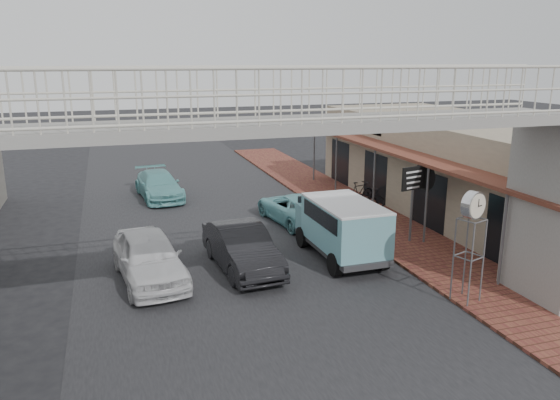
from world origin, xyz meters
TOP-DOWN VIEW (x-y plane):
  - ground at (0.00, 0.00)m, footprint 120.00×120.00m
  - road_strip at (0.00, 0.00)m, footprint 10.00×60.00m
  - sidewalk at (6.50, 3.00)m, footprint 3.00×40.00m
  - shophouse_row at (10.97, 4.00)m, footprint 7.20×18.00m
  - footbridge at (0.00, -4.00)m, footprint 16.40×2.40m
  - white_hatchback at (-2.79, 0.65)m, footprint 2.24×4.56m
  - dark_sedan at (0.09, 0.70)m, footprint 1.85×4.43m
  - angkot_curb at (3.42, 5.14)m, footprint 2.52×4.48m
  - angkot_far at (-1.51, 10.82)m, footprint 2.20×4.54m
  - angkot_van at (3.48, 0.61)m, footprint 1.93×4.11m
  - motorcycle_near at (6.74, 5.55)m, footprint 2.00×1.00m
  - motorcycle_far at (7.10, 6.74)m, footprint 1.72×0.92m
  - street_clock at (5.30, -3.61)m, footprint 0.79×0.74m
  - arrow_sign at (7.17, 1.41)m, footprint 1.72×1.13m

SIDE VIEW (x-z plane):
  - ground at x=0.00m, z-range 0.00..0.00m
  - road_strip at x=0.00m, z-range 0.00..0.01m
  - sidewalk at x=6.50m, z-range 0.00..0.10m
  - angkot_curb at x=3.42m, z-range 0.00..1.18m
  - motorcycle_far at x=7.10m, z-range 0.10..1.10m
  - motorcycle_near at x=6.74m, z-range 0.10..1.10m
  - angkot_far at x=-1.51m, z-range 0.00..1.27m
  - dark_sedan at x=0.09m, z-range 0.00..1.42m
  - white_hatchback at x=-2.79m, z-range 0.00..1.50m
  - angkot_van at x=3.48m, z-range 0.27..2.27m
  - shophouse_row at x=10.97m, z-range 0.01..4.01m
  - arrow_sign at x=7.17m, z-range 0.98..3.83m
  - street_clock at x=5.30m, z-range 1.11..4.18m
  - footbridge at x=0.00m, z-range 0.01..6.35m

